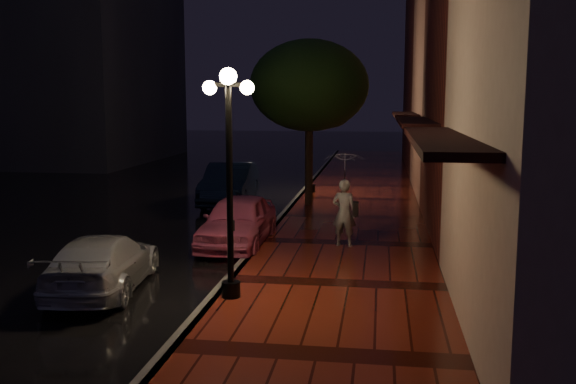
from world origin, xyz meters
The scene contains 14 objects.
ground centered at (0.00, 0.00, 0.00)m, with size 120.00×120.00×0.00m, color black.
sidewalk centered at (2.25, 0.00, 0.07)m, with size 4.50×60.00×0.15m, color #4E160E.
curb centered at (0.00, 0.00, 0.07)m, with size 0.25×60.00×0.15m, color #595451.
storefront_mid centered at (7.00, 2.00, 5.50)m, with size 5.00×8.00×11.00m, color #511914.
storefront_far centered at (7.00, 10.00, 4.50)m, with size 5.00×8.00×9.00m, color #8C5951.
storefront_extra centered at (7.00, 20.00, 5.00)m, with size 5.00×12.00×10.00m, color #511914.
streetlamp_near centered at (0.35, -5.00, 2.60)m, with size 0.96×0.36×4.31m.
streetlamp_far centered at (0.35, 9.00, 2.60)m, with size 0.96×0.36×4.31m.
street_tree centered at (0.61, 5.99, 4.24)m, with size 4.16×4.16×5.80m.
pink_car centered at (-0.60, -0.18, 0.68)m, with size 1.61×4.01×1.36m, color #D85983.
navy_car centered at (-2.41, 6.51, 0.76)m, with size 1.61×4.62×1.52m, color black.
silver_car centered at (-2.45, -4.48, 0.58)m, with size 1.63×4.01×1.16m, color #AEADB5.
woman_with_umbrella centered at (2.24, -0.41, 1.75)m, with size 1.01×1.02×2.42m.
parking_meter centered at (0.15, -4.05, 0.94)m, with size 0.14×0.12×1.31m.
Camera 1 is at (3.13, -16.54, 3.91)m, focal length 40.00 mm.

